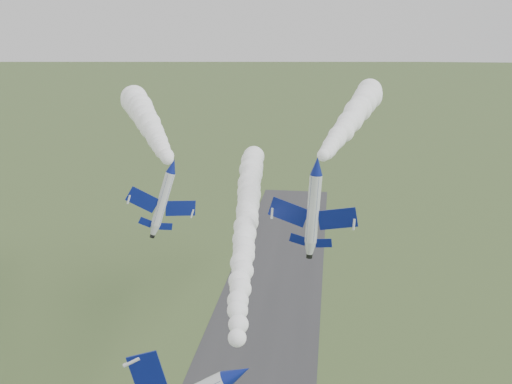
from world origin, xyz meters
The scene contains 6 objects.
jet_lead centered at (5.80, -11.57, 33.36)m, with size 5.86×14.10×10.39m.
smoke_trail_jet_lead centered at (0.68, 27.97, 34.70)m, with size 4.44×71.57×4.44m, color white, non-canonical shape.
jet_pair_left centered at (-8.31, 19.82, 43.71)m, with size 9.24×11.11×3.76m.
smoke_trail_jet_pair_left centered at (-20.53, 46.27, 45.35)m, with size 5.58×53.54×5.58m, color white, non-canonical shape.
jet_pair_right centered at (11.23, 20.10, 44.29)m, with size 12.18×14.47×3.59m.
smoke_trail_jet_pair_right centered at (16.71, 52.46, 45.82)m, with size 5.61×58.35×5.61m, color white, non-canonical shape.
Camera 1 is at (13.08, -53.39, 62.16)m, focal length 40.00 mm.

